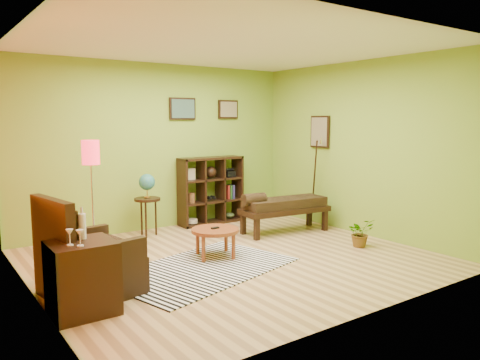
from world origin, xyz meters
TOP-DOWN VIEW (x-y plane):
  - ground at (0.00, 0.00)m, footprint 5.00×5.00m
  - room_shell at (-0.09, 0.01)m, footprint 5.04×4.54m
  - zebra_rug at (-0.58, -0.15)m, footprint 2.58×1.94m
  - coffee_table at (-0.17, 0.19)m, footprint 0.65×0.65m
  - armchair at (-2.02, -0.18)m, footprint 1.02×1.02m
  - side_cabinet at (-2.20, -0.64)m, footprint 0.60×0.54m
  - floor_lamp at (-1.51, 1.13)m, footprint 0.24×0.24m
  - globe_table at (-0.43, 1.82)m, footprint 0.41×0.41m
  - cube_shelf at (0.91, 2.03)m, footprint 1.20×0.35m
  - bench at (1.49, 0.74)m, footprint 1.57×0.70m
  - potted_plant at (1.87, -0.58)m, footprint 0.46×0.49m

SIDE VIEW (x-z plane):
  - ground at x=0.00m, z-range 0.00..0.00m
  - zebra_rug at x=-0.58m, z-range 0.00..0.01m
  - potted_plant at x=1.87m, z-range 0.00..0.33m
  - armchair at x=-2.02m, z-range -0.21..0.87m
  - coffee_table at x=-0.17m, z-range 0.13..0.55m
  - side_cabinet at x=-2.20m, z-range -0.15..0.87m
  - bench at x=1.49m, z-range 0.10..0.80m
  - cube_shelf at x=0.91m, z-range 0.00..1.20m
  - globe_table at x=-0.43m, z-range 0.26..1.26m
  - floor_lamp at x=-1.51m, z-range 0.49..2.09m
  - room_shell at x=-0.09m, z-range 0.39..3.21m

